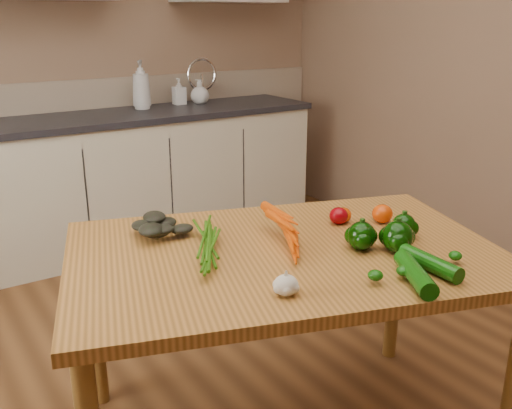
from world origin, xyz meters
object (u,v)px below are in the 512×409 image
object	(u,v)px
garlic_bulb	(286,285)
pepper_b	(404,226)
leafy_greens	(161,221)
pepper_a	(362,236)
tomato_a	(339,216)
soap_bottle_c	(200,92)
tomato_c	(382,214)
soap_bottle_a	(141,85)
carrot_bunch	(261,236)
soap_bottle_b	(179,91)
zucchini_b	(415,274)
zucchini_a	(430,263)
tomato_b	(343,215)
pepper_c	(397,237)
table	(284,272)

from	to	relation	value
garlic_bulb	pepper_b	bearing A→B (deg)	11.81
leafy_greens	pepper_a	bearing A→B (deg)	-44.27
leafy_greens	tomato_a	xyz separation A→B (m)	(0.60, -0.26, -0.02)
soap_bottle_c	pepper_b	distance (m)	2.48
leafy_greens	tomato_c	xyz separation A→B (m)	(0.75, -0.34, -0.02)
soap_bottle_a	carrot_bunch	size ratio (longest dim) A/B	1.23
soap_bottle_b	zucchini_b	distance (m)	2.82
soap_bottle_c	carrot_bunch	world-z (taller)	soap_bottle_c
garlic_bulb	tomato_c	xyz separation A→B (m)	(0.65, 0.27, 0.01)
pepper_b	zucchini_a	distance (m)	0.28
soap_bottle_b	tomato_c	distance (m)	2.36
tomato_a	tomato_b	bearing A→B (deg)	10.13
pepper_b	pepper_c	world-z (taller)	pepper_c
zucchini_b	tomato_c	bearing A→B (deg)	55.36
table	zucchini_b	xyz separation A→B (m)	(0.17, -0.41, 0.11)
soap_bottle_b	tomato_a	bearing A→B (deg)	82.00
tomato_a	zucchini_a	xyz separation A→B (m)	(-0.04, -0.47, -0.01)
soap_bottle_b	pepper_c	world-z (taller)	soap_bottle_b
carrot_bunch	tomato_b	xyz separation A→B (m)	(0.39, 0.03, -0.01)
garlic_bulb	pepper_b	distance (m)	0.62
pepper_a	zucchini_b	world-z (taller)	pepper_a
pepper_b	pepper_c	distance (m)	0.14
tomato_b	zucchini_a	xyz separation A→B (m)	(-0.07, -0.48, -0.00)
soap_bottle_a	pepper_c	bearing A→B (deg)	-60.06
pepper_a	tomato_a	bearing A→B (deg)	66.25
table	soap_bottle_c	xyz separation A→B (m)	(0.90, 2.28, 0.31)
soap_bottle_c	garlic_bulb	distance (m)	2.78
pepper_c	tomato_b	size ratio (longest dim) A/B	1.66
soap_bottle_a	soap_bottle_c	xyz separation A→B (m)	(0.45, -0.00, -0.08)
soap_bottle_c	zucchini_b	bearing A→B (deg)	36.79
pepper_a	tomato_b	world-z (taller)	pepper_a
soap_bottle_b	carrot_bunch	xyz separation A→B (m)	(-0.81, -2.27, -0.19)
table	garlic_bulb	size ratio (longest dim) A/B	23.47
carrot_bunch	leafy_greens	bearing A→B (deg)	148.46
soap_bottle_b	pepper_c	size ratio (longest dim) A/B	1.77
leafy_greens	pepper_c	xyz separation A→B (m)	(0.59, -0.57, 0.00)
leafy_greens	tomato_c	bearing A→B (deg)	-24.60
soap_bottle_b	soap_bottle_c	distance (m)	0.15
soap_bottle_b	carrot_bunch	world-z (taller)	soap_bottle_b
soap_bottle_a	table	bearing A→B (deg)	-67.78
table	tomato_b	world-z (taller)	tomato_b
pepper_a	pepper_b	bearing A→B (deg)	-0.29
carrot_bunch	tomato_b	bearing A→B (deg)	22.39
table	tomato_b	distance (m)	0.37
zucchini_a	zucchini_b	world-z (taller)	zucchini_b
pepper_c	soap_bottle_c	bearing A→B (deg)	76.48
soap_bottle_c	pepper_b	xyz separation A→B (m)	(-0.49, -2.42, -0.18)
zucchini_b	pepper_b	bearing A→B (deg)	48.09
soap_bottle_a	leafy_greens	world-z (taller)	soap_bottle_a
garlic_bulb	tomato_b	bearing A→B (deg)	34.13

